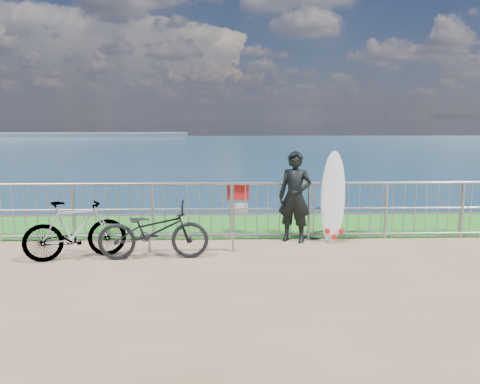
{
  "coord_description": "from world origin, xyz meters",
  "views": [
    {
      "loc": [
        -0.61,
        -7.19,
        2.35
      ],
      "look_at": [
        -0.35,
        1.2,
        1.0
      ],
      "focal_mm": 35.0,
      "sensor_mm": 36.0,
      "label": 1
    }
  ],
  "objects_px": {
    "bicycle_near": "(153,231)",
    "bicycle_far": "(75,230)",
    "surfboard": "(333,200)",
    "surfer": "(295,197)"
  },
  "relations": [
    {
      "from": "bicycle_near",
      "to": "bicycle_far",
      "type": "xyz_separation_m",
      "value": [
        -1.3,
        0.03,
        0.02
      ]
    },
    {
      "from": "surfboard",
      "to": "bicycle_far",
      "type": "bearing_deg",
      "value": -167.7
    },
    {
      "from": "bicycle_near",
      "to": "bicycle_far",
      "type": "relative_size",
      "value": 1.11
    },
    {
      "from": "surfboard",
      "to": "bicycle_near",
      "type": "relative_size",
      "value": 0.95
    },
    {
      "from": "surfer",
      "to": "bicycle_near",
      "type": "height_order",
      "value": "surfer"
    },
    {
      "from": "surfboard",
      "to": "bicycle_far",
      "type": "xyz_separation_m",
      "value": [
        -4.53,
        -0.99,
        -0.3
      ]
    },
    {
      "from": "surfboard",
      "to": "bicycle_near",
      "type": "xyz_separation_m",
      "value": [
        -3.23,
        -1.02,
        -0.32
      ]
    },
    {
      "from": "surfboard",
      "to": "bicycle_near",
      "type": "bearing_deg",
      "value": -162.53
    },
    {
      "from": "surfer",
      "to": "bicycle_far",
      "type": "xyz_separation_m",
      "value": [
        -3.81,
        -1.0,
        -0.37
      ]
    },
    {
      "from": "surfer",
      "to": "bicycle_near",
      "type": "bearing_deg",
      "value": -134.3
    }
  ]
}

